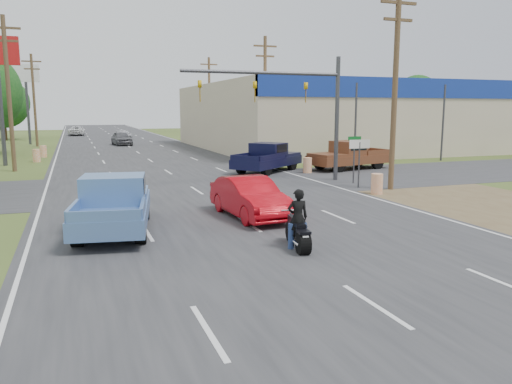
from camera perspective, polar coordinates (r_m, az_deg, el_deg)
name	(u,v)px	position (r m, az deg, el deg)	size (l,w,h in m)	color
ground	(375,306)	(11.00, 13.43, -12.60)	(200.00, 200.00, 0.00)	#38441B
main_road	(138,153)	(48.96, -13.34, 4.41)	(15.00, 180.00, 0.02)	#2D2D30
cross_road	(188,185)	(27.37, -7.77, 0.80)	(120.00, 10.00, 0.02)	#2D2D30
dirt_verge	(455,197)	(25.25, 21.82, -0.53)	(8.00, 18.00, 0.01)	brown
big_box_store	(418,116)	(61.37, 18.04, 8.26)	(50.00, 28.10, 6.60)	#B7A88C
utility_pole_1	(395,84)	(26.35, 15.62, 11.79)	(2.00, 0.28, 10.00)	#4C3823
utility_pole_2	(265,94)	(42.31, 1.04, 11.11)	(2.00, 0.28, 10.00)	#4C3823
utility_pole_3	(209,99)	(59.45, -5.34, 10.59)	(2.00, 0.28, 10.00)	#4C3823
utility_pole_5	(8,90)	(36.66, -26.44, 10.40)	(2.00, 0.28, 10.00)	#4C3823
utility_pole_6	(34,98)	(60.58, -24.04, 9.80)	(2.00, 0.28, 10.00)	#4C3823
tree_2	(3,103)	(74.93, -26.96, 9.10)	(6.72, 6.72, 8.32)	#422D19
tree_3	(417,98)	(99.24, 17.92, 10.21)	(8.40, 8.40, 10.40)	#422D19
tree_5	(247,101)	(109.47, -1.07, 10.38)	(7.98, 7.98, 9.88)	#422D19
barrel_0	(377,184)	(24.90, 13.66, 0.90)	(0.56, 0.56, 1.00)	orange
barrel_1	(307,165)	(32.42, 5.90, 3.05)	(0.56, 0.56, 1.00)	orange
barrel_2	(37,156)	(42.69, -23.79, 3.83)	(0.56, 0.56, 1.00)	orange
barrel_3	(43,152)	(46.65, -23.13, 4.28)	(0.56, 0.56, 1.00)	orange
pole_sign_left_far	(26,82)	(64.70, -24.82, 11.32)	(3.00, 0.35, 9.20)	#3F3F44
lane_sign	(359,152)	(26.52, 11.74, 4.53)	(1.20, 0.08, 2.52)	#3F3F44
street_name_sign	(354,155)	(28.13, 11.15, 4.22)	(0.80, 0.08, 2.61)	#3F3F44
signal_mast	(294,96)	(27.97, 4.41, 10.89)	(9.12, 0.40, 7.00)	#3F3F44
red_convertible	(250,198)	(18.92, -0.72, -0.66)	(1.61, 4.63, 1.52)	#B40811
motorcycle	(298,234)	(14.72, 4.82, -4.80)	(0.70, 2.08, 1.05)	black
rider	(298,221)	(14.68, 4.78, -3.31)	(0.62, 0.41, 1.70)	black
blue_pickup	(114,203)	(17.48, -15.89, -1.21)	(3.13, 6.02, 1.90)	black
navy_pickup	(269,157)	(32.91, 1.44, 4.00)	(5.87, 5.32, 1.91)	black
brown_pickup	(348,155)	(34.73, 10.43, 4.16)	(6.19, 3.43, 1.94)	black
distant_car_grey	(122,138)	(59.46, -15.11, 5.93)	(1.85, 4.60, 1.57)	#5A5A5F
distant_car_silver	(124,135)	(71.63, -14.90, 6.35)	(1.72, 4.23, 1.23)	silver
distant_car_white	(77,131)	(83.81, -19.80, 6.59)	(2.39, 5.19, 1.44)	silver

